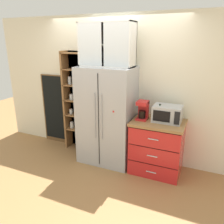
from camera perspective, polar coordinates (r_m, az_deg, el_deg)
ground_plane at (r=4.26m, az=-1.48°, el=-12.07°), size 10.77×10.77×0.00m
wall_back_cream at (r=4.15m, az=0.76°, el=6.02°), size 5.07×0.10×2.55m
refrigerator at (r=3.94m, az=-1.33°, el=-1.00°), size 0.94×0.64×1.70m
pantry_shelf_column at (r=4.47m, az=-8.72°, el=2.74°), size 0.52×0.27×1.93m
counter_cabinet at (r=3.83m, az=11.32°, el=-8.53°), size 0.83×0.64×0.89m
microwave at (r=3.64m, az=13.86°, el=-0.42°), size 0.44×0.33×0.26m
coffee_maker at (r=3.68m, az=7.81°, el=0.53°), size 0.17×0.20×0.31m
mug_sage at (r=3.68m, az=11.94°, el=-1.46°), size 0.12×0.09×0.09m
bottle_cobalt at (r=3.67m, az=12.01°, el=-0.40°), size 0.07×0.07×0.26m
bottle_green at (r=3.63m, az=11.90°, el=-0.40°), size 0.06×0.06×0.29m
upper_cabinet at (r=3.77m, az=-1.14°, el=16.67°), size 0.90×0.32×0.69m
chalkboard_menu at (r=4.89m, az=-14.13°, el=0.71°), size 0.60×0.04×1.45m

